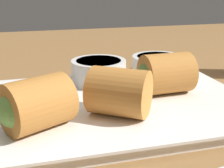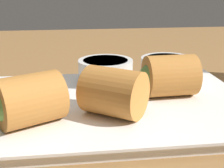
% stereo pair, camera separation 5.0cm
% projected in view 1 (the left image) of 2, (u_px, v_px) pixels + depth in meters
% --- Properties ---
extents(table_surface, '(1.80, 1.40, 0.02)m').
position_uv_depth(table_surface, '(93.00, 120.00, 0.39)').
color(table_surface, olive).
rests_on(table_surface, ground).
extents(serving_plate, '(0.34, 0.24, 0.01)m').
position_uv_depth(serving_plate, '(112.00, 106.00, 0.39)').
color(serving_plate, white).
rests_on(serving_plate, table_surface).
extents(roll_front_left, '(0.08, 0.08, 0.05)m').
position_uv_depth(roll_front_left, '(33.00, 105.00, 0.31)').
color(roll_front_left, '#B77533').
rests_on(roll_front_left, serving_plate).
extents(roll_front_right, '(0.07, 0.06, 0.05)m').
position_uv_depth(roll_front_right, '(163.00, 74.00, 0.41)').
color(roll_front_right, '#B77533').
rests_on(roll_front_right, serving_plate).
extents(roll_back_left, '(0.08, 0.08, 0.05)m').
position_uv_depth(roll_back_left, '(115.00, 92.00, 0.34)').
color(roll_back_left, '#B77533').
rests_on(roll_back_left, serving_plate).
extents(dipping_bowl_near, '(0.08, 0.08, 0.03)m').
position_uv_depth(dipping_bowl_near, '(99.00, 70.00, 0.45)').
color(dipping_bowl_near, silver).
rests_on(dipping_bowl_near, serving_plate).
extents(dipping_bowl_far, '(0.08, 0.08, 0.03)m').
position_uv_depth(dipping_bowl_far, '(158.00, 66.00, 0.48)').
color(dipping_bowl_far, silver).
rests_on(dipping_bowl_far, serving_plate).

